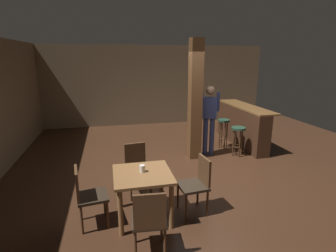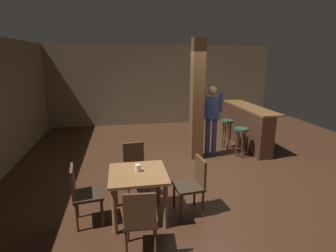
% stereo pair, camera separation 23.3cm
% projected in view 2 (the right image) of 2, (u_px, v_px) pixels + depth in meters
% --- Properties ---
extents(ground_plane, '(10.80, 10.80, 0.00)m').
position_uv_depth(ground_plane, '(197.00, 173.00, 5.54)').
color(ground_plane, '#382114').
extents(wall_back, '(8.00, 0.10, 2.80)m').
position_uv_depth(wall_back, '(163.00, 85.00, 9.47)').
color(wall_back, '#756047').
rests_on(wall_back, ground_plane).
extents(pillar, '(0.28, 0.28, 2.80)m').
position_uv_depth(pillar, '(197.00, 101.00, 6.07)').
color(pillar, brown).
rests_on(pillar, ground_plane).
extents(dining_table, '(0.85, 0.85, 0.73)m').
position_uv_depth(dining_table, '(138.00, 181.00, 3.89)').
color(dining_table, brown).
rests_on(dining_table, ground_plane).
extents(chair_east, '(0.46, 0.46, 0.89)m').
position_uv_depth(chair_east, '(193.00, 182.00, 4.04)').
color(chair_east, '#2D2319').
rests_on(chair_east, ground_plane).
extents(chair_south, '(0.45, 0.45, 0.89)m').
position_uv_depth(chair_south, '(140.00, 218.00, 3.14)').
color(chair_south, '#2D2319').
rests_on(chair_south, ground_plane).
extents(chair_north, '(0.47, 0.47, 0.89)m').
position_uv_depth(chair_north, '(135.00, 166.00, 4.67)').
color(chair_north, '#2D2319').
rests_on(chair_north, ground_plane).
extents(chair_west, '(0.47, 0.47, 0.89)m').
position_uv_depth(chair_west, '(82.00, 192.00, 3.75)').
color(chair_west, '#2D2319').
rests_on(chair_west, ground_plane).
extents(napkin_cup, '(0.08, 0.08, 0.11)m').
position_uv_depth(napkin_cup, '(138.00, 168.00, 3.89)').
color(napkin_cup, silver).
rests_on(napkin_cup, dining_table).
extents(standing_person, '(0.46, 0.32, 1.72)m').
position_uv_depth(standing_person, '(212.00, 116.00, 6.33)').
color(standing_person, navy).
rests_on(standing_person, ground_plane).
extents(bar_counter, '(0.56, 2.34, 1.08)m').
position_uv_depth(bar_counter, '(245.00, 126.00, 7.23)').
color(bar_counter, brown).
rests_on(bar_counter, ground_plane).
extents(bar_stool_near, '(0.35, 0.35, 0.73)m').
position_uv_depth(bar_stool_near, '(241.00, 135.00, 6.34)').
color(bar_stool_near, '#1E3828').
rests_on(bar_stool_near, ground_plane).
extents(bar_stool_mid, '(0.32, 0.32, 0.78)m').
position_uv_depth(bar_stool_mid, '(227.00, 128.00, 6.93)').
color(bar_stool_mid, '#1E3828').
rests_on(bar_stool_mid, ground_plane).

